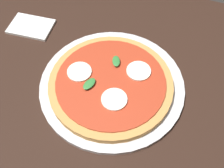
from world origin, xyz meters
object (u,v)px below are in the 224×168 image
at_px(dining_table, 101,95).
at_px(serving_tray, 112,85).
at_px(napkin, 31,27).
at_px(pizza, 111,83).

xyz_separation_m(dining_table, serving_tray, (-0.05, 0.03, 0.12)).
bearing_deg(napkin, pizza, 157.79).
relative_size(serving_tray, napkin, 2.91).
height_order(dining_table, napkin, napkin).
height_order(dining_table, pizza, pizza).
distance_m(dining_table, napkin, 0.30).
bearing_deg(serving_tray, napkin, -20.93).
xyz_separation_m(pizza, napkin, (0.31, -0.13, -0.02)).
relative_size(dining_table, napkin, 9.16).
bearing_deg(dining_table, napkin, -19.05).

